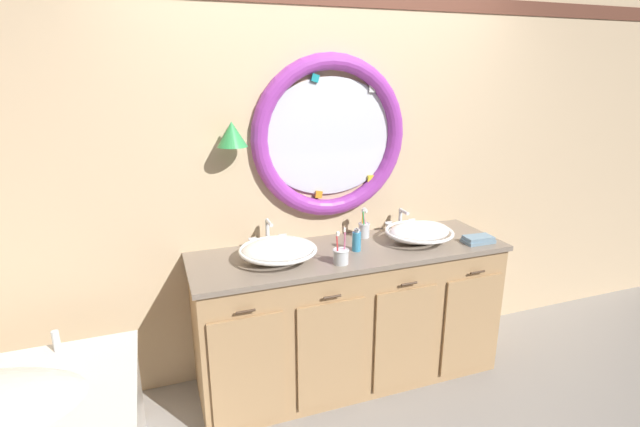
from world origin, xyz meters
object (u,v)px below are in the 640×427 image
object	(u,v)px
sink_basin_right	(419,232)
toothbrush_holder_right	(364,229)
sink_basin_left	(278,250)
toothbrush_holder_left	(341,255)
soap_dispenser	(357,241)
folded_hand_towel	(478,239)

from	to	relation	value
sink_basin_right	toothbrush_holder_right	size ratio (longest dim) A/B	2.11
sink_basin_left	sink_basin_right	size ratio (longest dim) A/B	1.03
toothbrush_holder_left	soap_dispenser	size ratio (longest dim) A/B	1.41
sink_basin_left	toothbrush_holder_left	xyz separation A→B (m)	(0.32, -0.16, -0.02)
sink_basin_right	toothbrush_holder_right	distance (m)	0.35
sink_basin_right	toothbrush_holder_left	xyz separation A→B (m)	(-0.60, -0.16, -0.02)
sink_basin_left	toothbrush_holder_right	xyz separation A→B (m)	(0.63, 0.19, -0.01)
soap_dispenser	sink_basin_right	bearing A→B (deg)	0.99
sink_basin_left	toothbrush_holder_right	size ratio (longest dim) A/B	2.18
toothbrush_holder_left	toothbrush_holder_right	world-z (taller)	toothbrush_holder_left
sink_basin_left	folded_hand_towel	size ratio (longest dim) A/B	2.33
soap_dispenser	toothbrush_holder_right	bearing A→B (deg)	54.50
toothbrush_holder_right	folded_hand_towel	size ratio (longest dim) A/B	1.07
toothbrush_holder_left	toothbrush_holder_right	bearing A→B (deg)	48.88
sink_basin_right	soap_dispenser	distance (m)	0.43
sink_basin_left	soap_dispenser	size ratio (longest dim) A/B	3.02
toothbrush_holder_right	soap_dispenser	xyz separation A→B (m)	(-0.14, -0.20, 0.01)
sink_basin_left	sink_basin_right	distance (m)	0.92
sink_basin_right	sink_basin_left	bearing A→B (deg)	180.00
sink_basin_left	soap_dispenser	world-z (taller)	soap_dispenser
sink_basin_right	toothbrush_holder_right	world-z (taller)	toothbrush_holder_right
toothbrush_holder_left	folded_hand_towel	distance (m)	0.94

